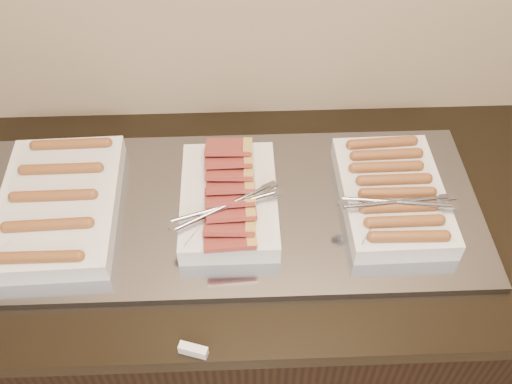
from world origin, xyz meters
TOP-DOWN VIEW (x-y plane):
  - counter at (0.00, 2.13)m, footprint 2.06×0.76m
  - warming_tray at (0.02, 2.13)m, footprint 1.20×0.50m
  - dish_left at (-0.37, 2.13)m, footprint 0.28×0.41m
  - dish_center at (0.02, 2.13)m, footprint 0.27×0.36m
  - dish_right at (0.41, 2.13)m, footprint 0.26×0.36m
  - label_holder at (-0.05, 1.77)m, footprint 0.06×0.03m

SIDE VIEW (x-z plane):
  - counter at x=0.00m, z-range 0.00..0.90m
  - warming_tray at x=0.02m, z-range 0.90..0.92m
  - label_holder at x=-0.05m, z-range 0.90..0.92m
  - dish_left at x=-0.37m, z-range 0.91..0.98m
  - dish_right at x=0.41m, z-range 0.91..0.99m
  - dish_center at x=0.02m, z-range 0.91..1.00m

